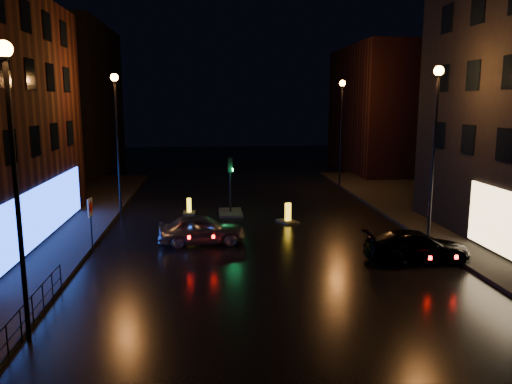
% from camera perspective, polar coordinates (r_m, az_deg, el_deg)
% --- Properties ---
extents(ground, '(120.00, 120.00, 0.00)m').
position_cam_1_polar(ground, '(17.55, 3.41, -12.52)').
color(ground, black).
rests_on(ground, ground).
extents(building_far_left, '(8.00, 16.00, 14.00)m').
position_cam_1_polar(building_far_left, '(52.69, -20.74, 9.90)').
color(building_far_left, black).
rests_on(building_far_left, ground).
extents(building_far_right, '(8.00, 14.00, 12.00)m').
position_cam_1_polar(building_far_right, '(51.10, 14.65, 9.11)').
color(building_far_right, black).
rests_on(building_far_right, ground).
extents(street_lamp_lnear, '(0.44, 0.44, 8.37)m').
position_cam_1_polar(street_lamp_lnear, '(14.94, -26.06, 4.49)').
color(street_lamp_lnear, black).
rests_on(street_lamp_lnear, ground).
extents(street_lamp_lfar, '(0.44, 0.44, 8.37)m').
position_cam_1_polar(street_lamp_lfar, '(30.43, -15.65, 7.62)').
color(street_lamp_lfar, black).
rests_on(street_lamp_lfar, ground).
extents(street_lamp_rnear, '(0.44, 0.44, 8.37)m').
position_cam_1_polar(street_lamp_rnear, '(24.34, 19.79, 6.80)').
color(street_lamp_rnear, black).
rests_on(street_lamp_rnear, ground).
extents(street_lamp_rfar, '(0.44, 0.44, 8.37)m').
position_cam_1_polar(street_lamp_rfar, '(39.38, 9.74, 8.39)').
color(street_lamp_rfar, black).
rests_on(street_lamp_rfar, ground).
extents(traffic_signal, '(1.40, 2.40, 3.45)m').
position_cam_1_polar(traffic_signal, '(30.65, -2.93, -1.54)').
color(traffic_signal, black).
rests_on(traffic_signal, ground).
extents(guard_railing, '(0.05, 6.04, 1.00)m').
position_cam_1_polar(guard_railing, '(17.02, -24.22, -11.52)').
color(guard_railing, black).
rests_on(guard_railing, ground).
extents(silver_hatchback, '(4.20, 1.79, 1.42)m').
position_cam_1_polar(silver_hatchback, '(24.31, -6.22, -4.26)').
color(silver_hatchback, '#95969B').
rests_on(silver_hatchback, ground).
extents(dark_sedan, '(4.58, 2.03, 1.31)m').
position_cam_1_polar(dark_sedan, '(22.66, 17.92, -5.95)').
color(dark_sedan, black).
rests_on(dark_sedan, ground).
extents(bollard_near, '(1.28, 1.52, 1.13)m').
position_cam_1_polar(bollard_near, '(28.48, 3.66, -3.00)').
color(bollard_near, black).
rests_on(bollard_near, ground).
extents(bollard_far, '(0.73, 1.09, 0.95)m').
position_cam_1_polar(bollard_far, '(30.94, -7.64, -2.06)').
color(bollard_far, black).
rests_on(bollard_far, ground).
extents(road_sign_left, '(0.12, 0.60, 2.49)m').
position_cam_1_polar(road_sign_left, '(23.80, -18.40, -2.19)').
color(road_sign_left, black).
rests_on(road_sign_left, ground).
extents(road_sign_right, '(0.21, 0.48, 2.03)m').
position_cam_1_polar(road_sign_right, '(25.17, 19.15, -2.36)').
color(road_sign_right, black).
rests_on(road_sign_right, ground).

